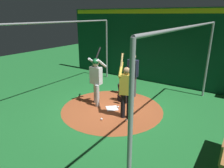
{
  "coord_description": "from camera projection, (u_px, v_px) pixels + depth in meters",
  "views": [
    {
      "loc": [
        5.64,
        3.8,
        3.27
      ],
      "look_at": [
        0.0,
        0.0,
        0.95
      ],
      "focal_mm": 32.85,
      "sensor_mm": 36.0,
      "label": 1
    }
  ],
  "objects": [
    {
      "name": "ground_plane",
      "position": [
        112.0,
        109.0,
        7.49
      ],
      "size": [
        26.06,
        26.06,
        0.0
      ],
      "primitive_type": "plane",
      "color": "#1E6B2D"
    },
    {
      "name": "dirt_circle",
      "position": [
        112.0,
        108.0,
        7.49
      ],
      "size": [
        3.67,
        3.67,
        0.01
      ],
      "primitive_type": "cylinder",
      "color": "#9E4C28",
      "rests_on": "ground"
    },
    {
      "name": "home_plate",
      "position": [
        112.0,
        108.0,
        7.49
      ],
      "size": [
        0.59,
        0.59,
        0.01
      ],
      "primitive_type": "cube",
      "rotation": [
        0.0,
        0.0,
        0.79
      ],
      "color": "white",
      "rests_on": "dirt_circle"
    },
    {
      "name": "batter",
      "position": [
        96.0,
        77.0,
        7.5
      ],
      "size": [
        0.68,
        0.49,
        2.12
      ],
      "color": "#BCBCC0",
      "rests_on": "ground"
    },
    {
      "name": "catcher",
      "position": [
        124.0,
        92.0,
        7.99
      ],
      "size": [
        0.58,
        0.4,
        0.96
      ],
      "color": "black",
      "rests_on": "ground"
    },
    {
      "name": "umpire",
      "position": [
        133.0,
        73.0,
        8.33
      ],
      "size": [
        0.22,
        0.49,
        1.78
      ],
      "color": "#4C4C51",
      "rests_on": "ground"
    },
    {
      "name": "visitor",
      "position": [
        126.0,
        89.0,
        6.53
      ],
      "size": [
        0.54,
        0.6,
        2.09
      ],
      "rotation": [
        0.0,
        0.0,
        0.38
      ],
      "color": "black",
      "rests_on": "ground"
    },
    {
      "name": "back_wall",
      "position": [
        156.0,
        46.0,
        9.93
      ],
      "size": [
        0.23,
        10.06,
        3.55
      ],
      "color": "#0C3D26",
      "rests_on": "ground"
    },
    {
      "name": "cage_frame",
      "position": [
        112.0,
        50.0,
        6.79
      ],
      "size": [
        6.42,
        5.04,
        3.01
      ],
      "color": "gray",
      "rests_on": "ground"
    },
    {
      "name": "baseball_0",
      "position": [
        102.0,
        119.0,
        6.65
      ],
      "size": [
        0.07,
        0.07,
        0.07
      ],
      "primitive_type": "sphere",
      "color": "white",
      "rests_on": "dirt_circle"
    },
    {
      "name": "baseball_1",
      "position": [
        118.0,
        107.0,
        7.53
      ],
      "size": [
        0.07,
        0.07,
        0.07
      ],
      "primitive_type": "sphere",
      "color": "white",
      "rests_on": "dirt_circle"
    },
    {
      "name": "baseball_2",
      "position": [
        126.0,
        120.0,
        6.6
      ],
      "size": [
        0.07,
        0.07,
        0.07
      ],
      "primitive_type": "sphere",
      "color": "white",
      "rests_on": "dirt_circle"
    }
  ]
}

